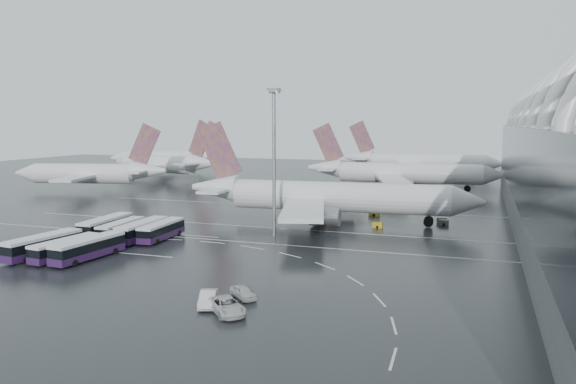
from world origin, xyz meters
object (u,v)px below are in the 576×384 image
(jet_remote_west, at_px, (93,174))
(bus_row_near_b, at_px, (121,229))
(bus_row_near_a, at_px, (106,226))
(gse_cart_belly_d, at_px, (444,222))
(airliner_main, at_px, (324,197))
(bus_row_far_c, at_px, (88,248))
(van_curve_a, at_px, (226,306))
(bus_row_near_c, at_px, (142,230))
(gse_cart_belly_e, at_px, (374,213))
(airliner_gate_c, at_px, (418,162))
(jet_remote_mid, at_px, (165,164))
(van_curve_b, at_px, (243,292))
(gse_cart_belly_b, at_px, (442,220))
(bus_row_near_d, at_px, (161,230))
(gse_cart_belly_c, at_px, (322,220))
(bus_row_far_a, at_px, (42,245))
(airliner_gate_b, at_px, (399,174))
(van_curve_c, at_px, (208,299))
(jet_remote_far, at_px, (170,158))
(gse_cart_belly_a, at_px, (378,225))
(floodlight_mast, at_px, (274,144))
(bus_row_far_b, at_px, (66,248))

(jet_remote_west, relative_size, bus_row_near_b, 3.80)
(jet_remote_west, bearing_deg, bus_row_near_a, 115.57)
(bus_row_near_a, height_order, gse_cart_belly_d, bus_row_near_a)
(airliner_main, height_order, bus_row_far_c, airliner_main)
(bus_row_far_c, bearing_deg, van_curve_a, -111.43)
(bus_row_near_c, height_order, gse_cart_belly_e, bus_row_near_c)
(airliner_gate_c, bearing_deg, jet_remote_west, -136.61)
(jet_remote_mid, relative_size, gse_cart_belly_e, 21.02)
(van_curve_b, bearing_deg, gse_cart_belly_b, 21.25)
(bus_row_near_d, bearing_deg, gse_cart_belly_b, -56.73)
(van_curve_a, bearing_deg, bus_row_near_c, 89.89)
(airliner_main, height_order, gse_cart_belly_d, airliner_main)
(bus_row_near_d, relative_size, gse_cart_belly_c, 6.01)
(bus_row_far_a, bearing_deg, van_curve_b, -97.11)
(airliner_gate_c, xyz_separation_m, bus_row_near_d, (-30.81, -135.27, -3.68))
(airliner_gate_b, relative_size, gse_cart_belly_c, 28.29)
(jet_remote_west, bearing_deg, bus_row_near_c, 119.88)
(van_curve_c, bearing_deg, jet_remote_west, 114.01)
(bus_row_near_b, relative_size, gse_cart_belly_d, 6.42)
(airliner_gate_c, distance_m, bus_row_near_d, 138.78)
(bus_row_near_a, xyz_separation_m, gse_cart_belly_d, (58.50, 31.36, -1.32))
(airliner_gate_c, distance_m, bus_row_far_a, 158.09)
(airliner_gate_b, bearing_deg, van_curve_a, -94.32)
(bus_row_near_b, bearing_deg, airliner_main, -51.22)
(airliner_main, height_order, jet_remote_far, jet_remote_far)
(bus_row_near_c, bearing_deg, gse_cart_belly_e, -43.16)
(airliner_main, bearing_deg, gse_cart_belly_c, -143.72)
(jet_remote_west, xyz_separation_m, gse_cart_belly_b, (103.85, -21.42, -4.77))
(airliner_gate_b, height_order, gse_cart_belly_a, airliner_gate_b)
(airliner_main, bearing_deg, bus_row_far_a, -131.01)
(bus_row_near_d, bearing_deg, bus_row_far_c, 168.21)
(airliner_gate_c, distance_m, gse_cart_belly_c, 109.75)
(bus_row_far_a, height_order, van_curve_c, bus_row_far_a)
(van_curve_a, bearing_deg, airliner_gate_c, 43.55)
(airliner_main, distance_m, bus_row_far_a, 55.13)
(van_curve_b, bearing_deg, bus_row_near_c, 89.36)
(jet_remote_west, height_order, bus_row_far_a, jet_remote_west)
(jet_remote_far, bearing_deg, bus_row_near_a, 98.74)
(bus_row_near_c, xyz_separation_m, gse_cart_belly_d, (50.06, 32.32, -1.27))
(floodlight_mast, bearing_deg, airliner_gate_b, 81.11)
(jet_remote_mid, distance_m, jet_remote_far, 35.38)
(bus_row_far_b, xyz_separation_m, van_curve_b, (33.72, -9.28, -0.89))
(bus_row_near_b, xyz_separation_m, bus_row_far_b, (1.28, -15.93, -0.01))
(van_curve_c, bearing_deg, gse_cart_belly_d, 50.02)
(jet_remote_mid, xyz_separation_m, bus_row_near_c, (51.85, -93.20, -3.82))
(jet_remote_far, distance_m, gse_cart_belly_c, 135.36)
(airliner_gate_c, bearing_deg, floodlight_mast, -94.80)
(bus_row_far_a, relative_size, bus_row_far_c, 1.03)
(jet_remote_far, relative_size, bus_row_near_b, 3.94)
(bus_row_near_c, relative_size, gse_cart_belly_d, 6.91)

